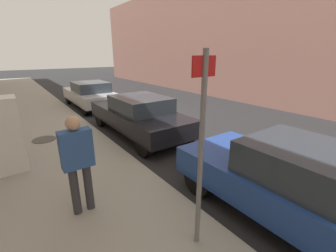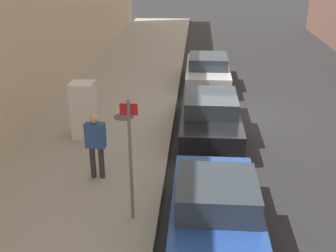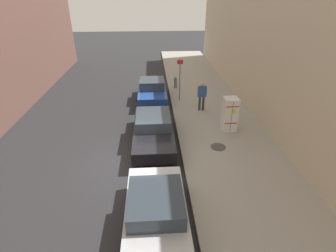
% 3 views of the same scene
% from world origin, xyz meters
% --- Properties ---
extents(ground_plane, '(80.00, 80.00, 0.00)m').
position_xyz_m(ground_plane, '(0.00, 0.00, 0.00)').
color(ground_plane, '#28282B').
extents(sidewalk_slab, '(4.57, 44.00, 0.17)m').
position_xyz_m(sidewalk_slab, '(-4.48, 0.00, 0.09)').
color(sidewalk_slab, '#9E998E').
rests_on(sidewalk_slab, ground).
extents(discarded_refrigerator, '(0.70, 0.71, 1.74)m').
position_xyz_m(discarded_refrigerator, '(-4.86, -2.56, 1.04)').
color(discarded_refrigerator, white).
rests_on(discarded_refrigerator, sidewalk_slab).
extents(manhole_cover, '(0.70, 0.70, 0.02)m').
position_xyz_m(manhole_cover, '(-3.94, -0.86, 0.18)').
color(manhole_cover, '#47443F').
rests_on(manhole_cover, sidewalk_slab).
extents(street_sign_post, '(0.36, 0.07, 2.71)m').
position_xyz_m(street_sign_post, '(-2.74, -6.77, 1.68)').
color(street_sign_post, slate).
rests_on(street_sign_post, sidewalk_slab).
extents(fire_hydrant, '(0.22, 0.22, 0.84)m').
position_xyz_m(fire_hydrant, '(-2.70, -9.19, 0.60)').
color(fire_hydrant, slate).
rests_on(fire_hydrant, sidewalk_slab).
extents(pedestrian_walking_far, '(0.50, 0.23, 1.73)m').
position_xyz_m(pedestrian_walking_far, '(-3.89, -5.09, 1.18)').
color(pedestrian_walking_far, '#333338').
rests_on(pedestrian_walking_far, sidewalk_slab).
extents(parked_hatchback_blue, '(1.80, 3.87, 1.44)m').
position_xyz_m(parked_hatchback_blue, '(-0.97, -7.12, 0.74)').
color(parked_hatchback_blue, '#23479E').
rests_on(parked_hatchback_blue, ground).
extents(parked_sedan_dark, '(1.83, 4.73, 1.41)m').
position_xyz_m(parked_sedan_dark, '(-0.97, -1.78, 0.74)').
color(parked_sedan_dark, black).
rests_on(parked_sedan_dark, ground).
extents(parked_sedan_silver, '(1.85, 4.47, 1.38)m').
position_xyz_m(parked_sedan_silver, '(-0.97, 3.64, 0.71)').
color(parked_sedan_silver, silver).
rests_on(parked_sedan_silver, ground).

